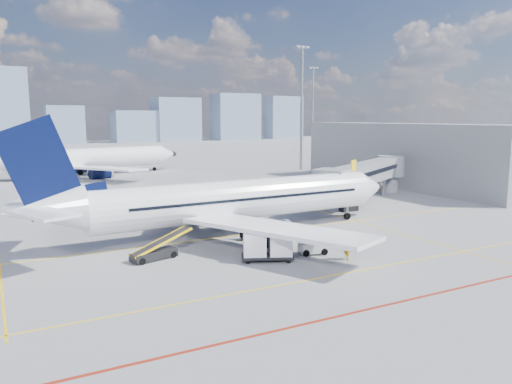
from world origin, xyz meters
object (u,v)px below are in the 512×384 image
Objects in this scene: second_aircraft at (81,159)px; belt_loader at (155,252)px; baggage_tug at (311,245)px; ramp_worker at (348,247)px; main_aircraft at (226,201)px; cargo_dolly at (267,246)px.

belt_loader is at bearing -105.40° from second_aircraft.
baggage_tug is (7.36, -65.15, -2.50)m from second_aircraft.
belt_loader reaches higher than ramp_worker.
main_aircraft is at bearing -97.26° from second_aircraft.
cargo_dolly is at bearing 82.59° from ramp_worker.
belt_loader is 2.66× the size of ramp_worker.
ramp_worker reaches higher than baggage_tug.
main_aircraft is 0.97× the size of second_aircraft.
belt_loader is 15.00m from ramp_worker.
baggage_tug is 3.08m from ramp_worker.
belt_loader is (-7.52, 4.49, -0.64)m from cargo_dolly.
ramp_worker is at bearing -0.92° from cargo_dolly.
main_aircraft reaches higher than belt_loader.
ramp_worker is (5.65, -2.68, -0.19)m from cargo_dolly.
main_aircraft reaches higher than baggage_tug.
second_aircraft is at bearing 71.21° from belt_loader.
main_aircraft is 19.32× the size of ramp_worker.
ramp_worker is (1.59, -2.63, 0.28)m from baggage_tug.
cargo_dolly is at bearing -98.51° from second_aircraft.
cargo_dolly is (-4.06, 0.05, 0.47)m from baggage_tug.
main_aircraft is at bearing 122.13° from baggage_tug.
second_aircraft is 65.61m from baggage_tug.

